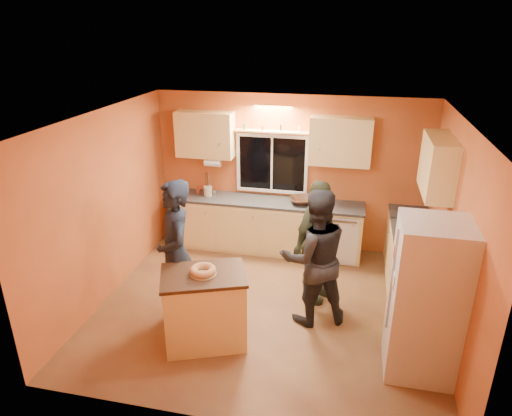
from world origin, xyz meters
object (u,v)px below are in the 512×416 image
(person_left, at_px, (176,254))
(refrigerator, at_px, (426,300))
(island, at_px, (205,308))
(person_right, at_px, (316,242))
(person_center, at_px, (314,258))

(person_left, bearing_deg, refrigerator, 53.48)
(island, bearing_deg, person_right, 25.50)
(refrigerator, relative_size, person_center, 0.99)
(person_left, height_order, person_right, person_left)
(refrigerator, height_order, person_right, refrigerator)
(person_left, xyz_separation_m, person_center, (1.68, 0.38, -0.05))
(island, height_order, person_right, person_right)
(refrigerator, bearing_deg, person_left, 174.27)
(refrigerator, bearing_deg, person_right, 137.14)
(refrigerator, height_order, person_center, person_center)
(island, relative_size, person_center, 0.63)
(person_center, bearing_deg, person_left, -8.95)
(person_center, xyz_separation_m, person_right, (-0.03, 0.52, -0.04))
(island, distance_m, person_center, 1.48)
(island, xyz_separation_m, person_center, (1.21, 0.73, 0.43))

